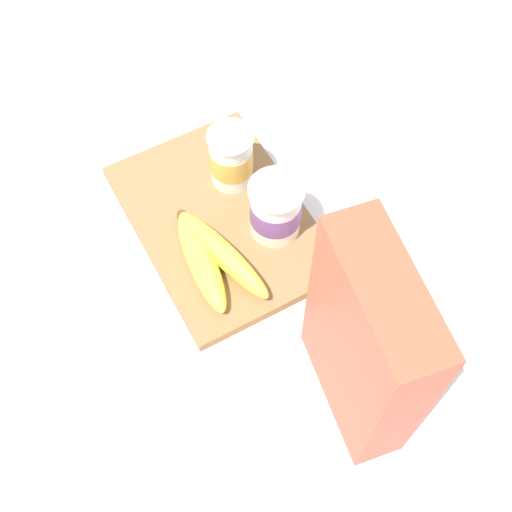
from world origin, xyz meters
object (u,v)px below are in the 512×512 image
at_px(cereal_box, 365,347).
at_px(yogurt_cup_back, 276,209).
at_px(yogurt_cup_front, 231,158).
at_px(banana_bunch, 212,257).
at_px(cutting_board, 221,220).

bearing_deg(cereal_box, yogurt_cup_back, -177.93).
relative_size(cereal_box, yogurt_cup_front, 3.10).
height_order(yogurt_cup_back, banana_bunch, yogurt_cup_back).
distance_m(cutting_board, yogurt_cup_back, 0.10).
height_order(cutting_board, yogurt_cup_back, yogurt_cup_back).
bearing_deg(yogurt_cup_back, banana_bunch, -84.46).
bearing_deg(yogurt_cup_back, cutting_board, -131.45).
xyz_separation_m(cereal_box, banana_bunch, (-0.24, -0.07, -0.11)).
distance_m(yogurt_cup_front, banana_bunch, 0.15).
bearing_deg(cereal_box, cutting_board, -165.34).
bearing_deg(banana_bunch, yogurt_cup_back, 95.54).
distance_m(yogurt_cup_front, yogurt_cup_back, 0.11).
height_order(cutting_board, cereal_box, cereal_box).
bearing_deg(yogurt_cup_front, cereal_box, -3.28).
distance_m(yogurt_cup_back, banana_bunch, 0.11).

